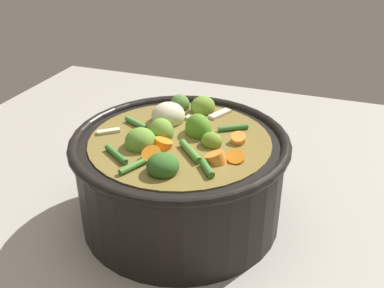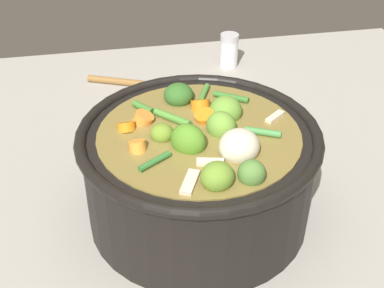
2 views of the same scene
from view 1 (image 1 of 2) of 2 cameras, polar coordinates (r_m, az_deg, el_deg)
ground_plane at (r=0.68m, az=-1.42°, el=-9.17°), size 1.10×1.10×0.00m
cooking_pot at (r=0.64m, az=-1.51°, el=-4.01°), size 0.30×0.30×0.16m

